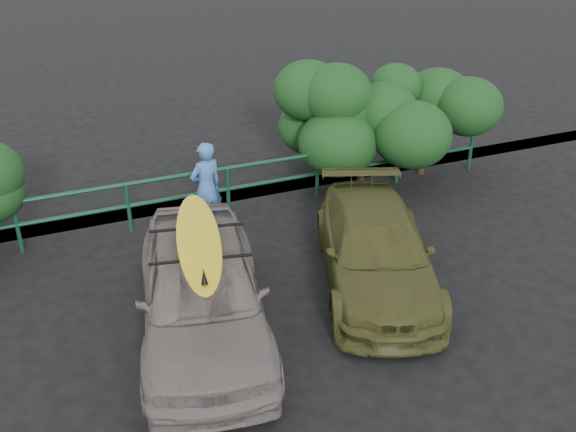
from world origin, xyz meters
The scene contains 8 objects.
ground centered at (0.00, 0.00, 0.00)m, with size 80.00×80.00×0.00m, color black.
guardrail centered at (0.00, 5.00, 0.52)m, with size 14.00×0.08×1.04m, color #13442C, non-canonical shape.
shrub_right centered at (5.00, 5.50, 1.28)m, with size 3.20×2.40×2.56m, color #184319, non-canonical shape.
sedan centered at (-0.60, 1.32, 0.77)m, with size 1.82×4.51×1.54m, color slate.
olive_vehicle centered at (2.44, 1.58, 0.63)m, with size 1.75×4.31×1.25m, color #46471F.
man centered at (0.40, 4.45, 0.91)m, with size 0.66×0.44×1.82m, color #3F71BD.
roof_rack centered at (-0.60, 1.32, 1.56)m, with size 1.37×0.96×0.05m, color black, non-canonical shape.
surfboard centered at (-0.60, 1.32, 1.63)m, with size 0.61×2.94×0.09m, color yellow.
Camera 1 is at (-2.51, -6.32, 5.94)m, focal length 40.00 mm.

